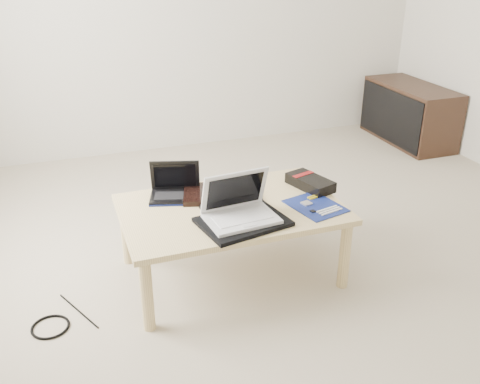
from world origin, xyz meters
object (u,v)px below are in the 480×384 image
object	(u,v)px
netbook	(175,190)
gpu_box	(310,183)
media_cabinet	(409,114)
white_laptop	(239,209)
coffee_table	(231,215)

from	to	relation	value
netbook	gpu_box	world-z (taller)	netbook
media_cabinet	white_laptop	world-z (taller)	white_laptop
netbook	media_cabinet	bearing A→B (deg)	27.99
netbook	white_laptop	xyz separation A→B (m)	(0.22, -0.37, 0.03)
netbook	white_laptop	bearing A→B (deg)	-59.20
coffee_table	media_cabinet	world-z (taller)	media_cabinet
coffee_table	netbook	xyz separation A→B (m)	(-0.24, 0.21, 0.09)
media_cabinet	gpu_box	world-z (taller)	media_cabinet
gpu_box	netbook	bearing A→B (deg)	169.41
white_laptop	gpu_box	size ratio (longest dim) A/B	1.18
white_laptop	media_cabinet	bearing A→B (deg)	37.18
white_laptop	netbook	bearing A→B (deg)	120.80
gpu_box	coffee_table	bearing A→B (deg)	-170.96
media_cabinet	white_laptop	xyz separation A→B (m)	(-2.16, -1.64, 0.22)
media_cabinet	netbook	world-z (taller)	netbook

